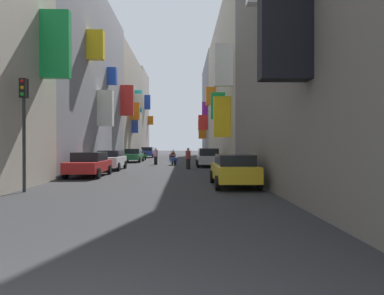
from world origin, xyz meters
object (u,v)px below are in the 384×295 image
Objects in this scene: parked_car_yellow at (234,169)px; scooter_red at (173,156)px; parked_car_silver at (208,157)px; scooter_blue at (174,160)px; traffic_light_near_corner at (24,115)px; parked_car_red at (89,164)px; parked_car_green at (133,155)px; scooter_green at (144,156)px; pedestrian_crossing at (188,159)px; pedestrian_near_left at (156,156)px; parked_car_white at (111,160)px; parked_car_blue at (147,152)px; scooter_orange at (173,153)px.

parked_car_yellow is 2.24× the size of scooter_red.
parked_car_silver reaches higher than scooter_blue.
scooter_red is 0.40× the size of traffic_light_near_corner.
parked_car_green is at bearing 89.77° from parked_car_red.
pedestrian_crossing reaches higher than scooter_green.
parked_car_red is 8.00m from pedestrian_crossing.
parked_car_silver reaches higher than scooter_red.
parked_car_yellow is at bearing -31.85° from parked_car_red.
parked_car_red and parked_car_yellow have the same top height.
pedestrian_near_left is at bearing -60.59° from parked_car_green.
parked_car_white is 2.50× the size of pedestrian_near_left.
traffic_light_near_corner is (-8.40, -1.54, 2.24)m from parked_car_yellow.
parked_car_blue is 8.88m from scooter_red.
scooter_green is at bearing 118.53° from parked_car_silver.
parked_car_red is 11.58m from scooter_blue.
scooter_green and scooter_orange have the same top height.
scooter_green is (0.53, 16.00, -0.29)m from parked_car_white.
pedestrian_crossing is 13.68m from traffic_light_near_corner.
scooter_blue is 0.90× the size of scooter_orange.
pedestrian_crossing is at bearing -76.30° from parked_car_blue.
scooter_red is 15.09m from pedestrian_crossing.
traffic_light_near_corner is (-0.91, -34.78, 2.21)m from parked_car_blue.
parked_car_green is 0.99× the size of traffic_light_near_corner.
parked_car_blue is (0.13, 12.24, 0.04)m from parked_car_green.
parked_car_silver reaches higher than parked_car_green.
parked_car_red is at bearing -90.39° from parked_car_blue.
parked_car_yellow is at bearing -79.56° from pedestrian_crossing.
parked_car_green is 12.14m from pedestrian_crossing.
parked_car_white is (0.10, 5.10, 0.01)m from parked_car_red.
scooter_orange is at bearing 83.13° from parked_car_white.
scooter_blue is 11.15m from scooter_green.
parked_car_white is 1.96× the size of scooter_orange.
pedestrian_near_left reaches higher than parked_car_red.
parked_car_blue is 0.95× the size of traffic_light_near_corner.
parked_car_silver is 2.16× the size of scooter_orange.
parked_car_white is 2.17× the size of scooter_blue.
parked_car_blue is (-7.49, 33.24, 0.03)m from parked_car_yellow.
parked_car_blue is at bearing 88.51° from traffic_light_near_corner.
scooter_red is (4.03, 4.28, -0.28)m from parked_car_green.
parked_car_white is (-0.10, -23.37, -0.03)m from parked_car_blue.
parked_car_blue reaches higher than scooter_red.
scooter_red is at bearing 96.44° from pedestrian_crossing.
parked_car_yellow is at bearing -73.29° from pedestrian_near_left.
scooter_blue is 0.96× the size of scooter_green.
scooter_green is (0.57, 4.87, -0.28)m from parked_car_green.
pedestrian_near_left is 18.06m from traffic_light_near_corner.
pedestrian_near_left reaches higher than parked_car_green.
parked_car_red is 5.10m from parked_car_white.
scooter_orange is (-3.78, 26.63, -0.33)m from parked_car_silver.
parked_car_red is at bearing -131.44° from parked_car_silver.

